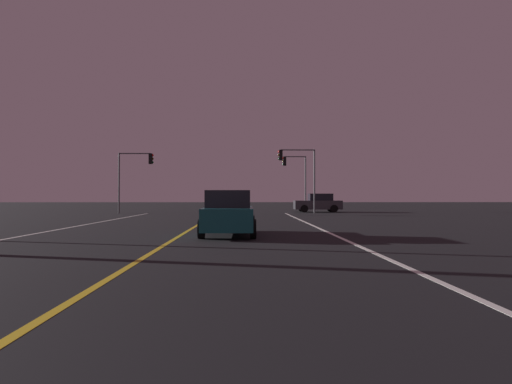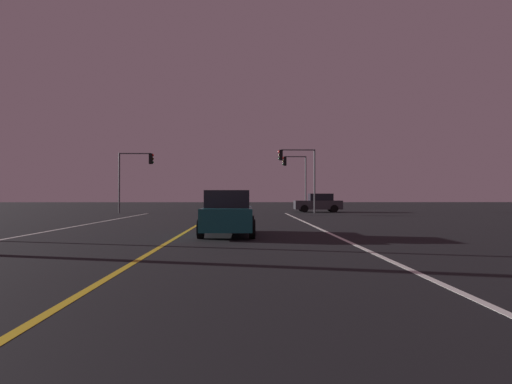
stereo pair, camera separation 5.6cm
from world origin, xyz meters
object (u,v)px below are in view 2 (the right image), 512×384
Objects in this scene: car_lead_same_lane at (228,214)px; traffic_light_near_left at (136,168)px; car_crossing_side at (318,203)px; traffic_light_far_right at (295,171)px; traffic_light_near_right at (297,166)px.

traffic_light_near_left reaches higher than car_lead_same_lane.
car_lead_same_lane is (-7.32, -22.83, 0.00)m from car_crossing_side.
traffic_light_near_left is (-16.11, -2.37, 3.03)m from car_crossing_side.
traffic_light_near_left is 15.31m from traffic_light_far_right.
traffic_light_near_right is 13.86m from traffic_light_near_left.
car_lead_same_lane is at bearing -66.75° from traffic_light_near_left.
car_crossing_side is 0.78× the size of traffic_light_near_right.
car_crossing_side is 23.98m from car_lead_same_lane.
traffic_light_near_left is at bearing 8.37° from car_crossing_side.
traffic_light_near_left is 0.95× the size of traffic_light_far_right.
traffic_light_far_right is at bearing 21.06° from traffic_light_near_left.
car_crossing_side is 0.79× the size of traffic_light_far_right.
traffic_light_far_right is (14.28, 5.50, 0.15)m from traffic_light_near_left.
traffic_light_far_right is at bearing -94.39° from traffic_light_near_right.
car_crossing_side is 1.00× the size of car_lead_same_lane.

